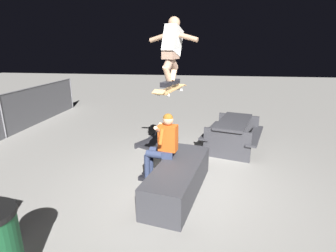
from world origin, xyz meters
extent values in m
plane|color=gray|center=(0.00, 0.00, 0.00)|extent=(40.00, 40.00, 0.00)
cube|color=#38383D|center=(-0.25, -0.07, 0.28)|extent=(2.15, 1.09, 0.55)
cube|color=#2D3856|center=(0.10, 0.17, 0.61)|extent=(0.32, 0.20, 0.12)
cube|color=#D15119|center=(0.10, 0.17, 0.92)|extent=(0.26, 0.37, 0.50)
sphere|color=tan|center=(0.10, 0.17, 1.27)|extent=(0.20, 0.20, 0.20)
sphere|color=brown|center=(0.10, 0.17, 1.29)|extent=(0.19, 0.19, 0.19)
cylinder|color=#D15119|center=(-0.09, 0.27, 1.00)|extent=(0.20, 0.12, 0.29)
cylinder|color=tan|center=(0.01, 0.35, 1.10)|extent=(0.25, 0.11, 0.19)
cylinder|color=#D15119|center=(0.30, 0.19, 1.00)|extent=(0.20, 0.12, 0.29)
cylinder|color=tan|center=(0.24, 0.31, 1.10)|extent=(0.25, 0.11, 0.19)
cylinder|color=#2D3856|center=(0.05, 0.39, 0.59)|extent=(0.21, 0.42, 0.14)
cylinder|color=#2D3856|center=(0.08, 0.58, 0.30)|extent=(0.11, 0.11, 0.51)
cube|color=black|center=(0.09, 0.63, 0.04)|extent=(0.15, 0.27, 0.08)
cylinder|color=#2D3856|center=(0.22, 0.35, 0.59)|extent=(0.21, 0.42, 0.14)
cylinder|color=#2D3856|center=(0.26, 0.55, 0.30)|extent=(0.11, 0.11, 0.51)
cube|color=black|center=(0.27, 0.60, 0.04)|extent=(0.15, 0.27, 0.08)
cube|color=#AD8451|center=(0.04, 0.12, 1.84)|extent=(0.82, 0.42, 0.07)
cube|color=#AD8451|center=(0.47, -0.01, 1.86)|extent=(0.17, 0.23, 0.05)
cube|color=#AD8451|center=(-0.39, 0.25, 1.86)|extent=(0.17, 0.23, 0.06)
cube|color=#99999E|center=(0.31, 0.04, 1.81)|extent=(0.11, 0.17, 0.03)
cylinder|color=white|center=(0.34, 0.13, 1.79)|extent=(0.06, 0.04, 0.05)
cylinder|color=white|center=(0.28, -0.05, 1.79)|extent=(0.06, 0.04, 0.05)
cube|color=#99999E|center=(-0.23, 0.20, 1.81)|extent=(0.11, 0.17, 0.03)
cylinder|color=white|center=(-0.20, 0.29, 1.79)|extent=(0.06, 0.04, 0.05)
cylinder|color=white|center=(-0.25, 0.12, 1.79)|extent=(0.06, 0.04, 0.05)
cube|color=black|center=(0.21, 0.07, 1.95)|extent=(0.28, 0.17, 0.08)
cube|color=black|center=(-0.13, 0.17, 1.95)|extent=(0.28, 0.17, 0.08)
cylinder|color=tan|center=(0.16, 0.08, 2.11)|extent=(0.26, 0.16, 0.31)
cylinder|color=#7B5E4E|center=(0.09, 0.11, 2.31)|extent=(0.36, 0.22, 0.33)
cylinder|color=tan|center=(-0.08, 0.16, 2.11)|extent=(0.26, 0.16, 0.31)
cylinder|color=#7B5E4E|center=(-0.01, 0.14, 2.31)|extent=(0.36, 0.22, 0.33)
cube|color=#7B5E4E|center=(0.04, 0.12, 2.41)|extent=(0.35, 0.28, 0.12)
cube|color=white|center=(0.12, 0.10, 2.65)|extent=(0.50, 0.34, 0.52)
sphere|color=tan|center=(0.18, 0.08, 2.93)|extent=(0.20, 0.20, 0.20)
cylinder|color=tan|center=(0.20, 0.30, 2.71)|extent=(0.21, 0.45, 0.19)
cylinder|color=tan|center=(0.07, -0.12, 2.71)|extent=(0.21, 0.45, 0.19)
cube|color=#28282D|center=(2.06, 0.74, 0.03)|extent=(1.15, 1.09, 0.06)
cube|color=#28282D|center=(2.06, 0.74, 0.08)|extent=(1.12, 1.07, 0.31)
cube|color=#28282D|center=(2.06, 1.07, 0.07)|extent=(0.73, 0.43, 0.14)
cube|color=#28282D|center=(2.06, 0.42, 0.07)|extent=(0.73, 0.43, 0.14)
cube|color=#38383D|center=(2.12, -1.23, 0.72)|extent=(1.83, 1.14, 0.06)
cube|color=#38383D|center=(2.27, -0.71, 0.42)|extent=(1.70, 0.70, 0.04)
cube|color=#38383D|center=(1.97, -1.76, 0.42)|extent=(1.70, 0.70, 0.04)
cube|color=#38383D|center=(2.86, -1.45, 0.36)|extent=(0.36, 1.07, 0.72)
cube|color=#38383D|center=(1.38, -1.02, 0.36)|extent=(0.36, 1.07, 0.72)
cylinder|color=slate|center=(2.00, 5.20, 0.63)|extent=(0.05, 0.05, 1.25)
cylinder|color=slate|center=(6.00, 5.20, 0.63)|extent=(0.05, 0.05, 1.25)
camera|label=1|loc=(-4.47, -0.47, 2.55)|focal=28.07mm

